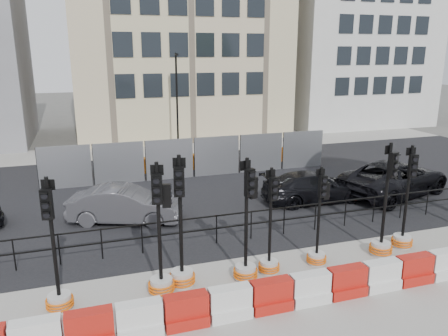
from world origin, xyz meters
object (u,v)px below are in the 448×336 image
object	(u,v)px
traffic_signal_a	(58,284)
traffic_signal_d	(246,252)
car_c	(314,187)
traffic_signal_h	(404,227)

from	to	relation	value
traffic_signal_a	traffic_signal_d	world-z (taller)	traffic_signal_d
traffic_signal_d	car_c	distance (m)	7.20
traffic_signal_d	traffic_signal_h	distance (m)	5.49
car_c	traffic_signal_d	bearing A→B (deg)	138.14
traffic_signal_d	traffic_signal_h	xyz separation A→B (m)	(5.47, 0.37, -0.13)
traffic_signal_a	car_c	distance (m)	11.08
traffic_signal_a	traffic_signal_d	bearing A→B (deg)	15.72
traffic_signal_a	car_c	xyz separation A→B (m)	(9.81, 5.17, -0.06)
traffic_signal_d	traffic_signal_h	world-z (taller)	traffic_signal_d
traffic_signal_h	traffic_signal_a	bearing A→B (deg)	-168.76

